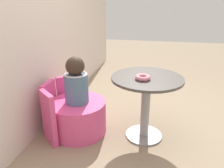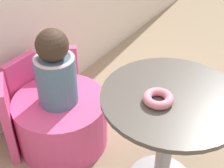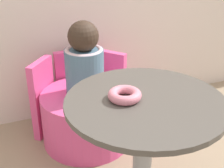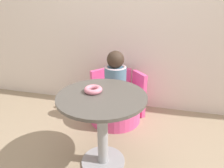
{
  "view_description": "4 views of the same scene",
  "coord_description": "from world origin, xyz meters",
  "px_view_note": "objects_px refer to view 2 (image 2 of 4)",
  "views": [
    {
      "loc": [
        -2.09,
        -0.13,
        1.37
      ],
      "look_at": [
        -0.11,
        0.3,
        0.6
      ],
      "focal_mm": 35.0,
      "sensor_mm": 36.0,
      "label": 1
    },
    {
      "loc": [
        -1.2,
        -0.46,
        1.62
      ],
      "look_at": [
        -0.05,
        0.31,
        0.61
      ],
      "focal_mm": 50.0,
      "sensor_mm": 36.0,
      "label": 2
    },
    {
      "loc": [
        -0.62,
        -1.09,
        1.33
      ],
      "look_at": [
        -0.05,
        0.35,
        0.57
      ],
      "focal_mm": 50.0,
      "sensor_mm": 36.0,
      "label": 3
    },
    {
      "loc": [
        0.37,
        -1.38,
        1.35
      ],
      "look_at": [
        -0.07,
        0.36,
        0.6
      ],
      "focal_mm": 32.0,
      "sensor_mm": 36.0,
      "label": 4
    }
  ],
  "objects_px": {
    "round_table": "(168,123)",
    "child_figure": "(55,70)",
    "donut": "(158,98)",
    "tub_chair": "(62,121)"
  },
  "relations": [
    {
      "from": "tub_chair",
      "to": "donut",
      "type": "distance_m",
      "value": 0.85
    },
    {
      "from": "child_figure",
      "to": "donut",
      "type": "xyz_separation_m",
      "value": [
        -0.02,
        -0.68,
        0.11
      ]
    },
    {
      "from": "donut",
      "to": "child_figure",
      "type": "bearing_deg",
      "value": 88.02
    },
    {
      "from": "round_table",
      "to": "child_figure",
      "type": "relative_size",
      "value": 1.44
    },
    {
      "from": "round_table",
      "to": "tub_chair",
      "type": "height_order",
      "value": "round_table"
    },
    {
      "from": "round_table",
      "to": "donut",
      "type": "bearing_deg",
      "value": 155.75
    },
    {
      "from": "child_figure",
      "to": "donut",
      "type": "height_order",
      "value": "child_figure"
    },
    {
      "from": "round_table",
      "to": "child_figure",
      "type": "bearing_deg",
      "value": 94.7
    },
    {
      "from": "child_figure",
      "to": "donut",
      "type": "relative_size",
      "value": 3.36
    },
    {
      "from": "round_table",
      "to": "child_figure",
      "type": "distance_m",
      "value": 0.73
    }
  ]
}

